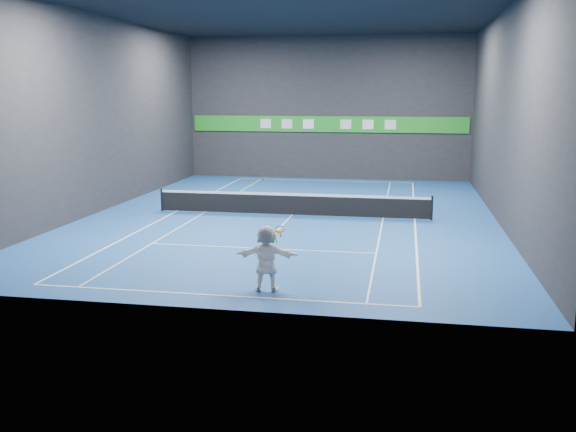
% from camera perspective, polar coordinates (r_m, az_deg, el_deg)
% --- Properties ---
extents(ground, '(26.00, 26.00, 0.00)m').
position_cam_1_polar(ground, '(29.09, 0.33, 0.06)').
color(ground, '#1A4A94').
rests_on(ground, ground).
extents(ceiling, '(26.00, 26.00, 0.00)m').
position_cam_1_polar(ceiling, '(28.79, 0.35, 17.94)').
color(ceiling, black).
rests_on(ceiling, ground).
extents(wall_back, '(18.00, 0.10, 9.00)m').
position_cam_1_polar(wall_back, '(41.45, 3.52, 9.54)').
color(wall_back, '#262628').
rests_on(wall_back, ground).
extents(wall_front, '(18.00, 0.10, 9.00)m').
position_cam_1_polar(wall_front, '(15.96, -7.89, 7.31)').
color(wall_front, '#262628').
rests_on(wall_front, ground).
extents(wall_left, '(0.10, 26.00, 9.00)m').
position_cam_1_polar(wall_left, '(31.43, -16.23, 8.70)').
color(wall_left, '#262628').
rests_on(wall_left, ground).
extents(wall_right, '(0.10, 26.00, 9.00)m').
position_cam_1_polar(wall_right, '(28.44, 18.70, 8.38)').
color(wall_right, '#262628').
rests_on(wall_right, ground).
extents(baseline_near, '(10.98, 0.08, 0.01)m').
position_cam_1_polar(baseline_near, '(17.85, -6.39, -7.01)').
color(baseline_near, white).
rests_on(baseline_near, ground).
extents(baseline_far, '(10.98, 0.08, 0.01)m').
position_cam_1_polar(baseline_far, '(40.70, 3.26, 3.16)').
color(baseline_far, white).
rests_on(baseline_far, ground).
extents(sideline_doubles_left, '(0.08, 23.78, 0.01)m').
position_cam_1_polar(sideline_doubles_left, '(30.51, -9.87, 0.41)').
color(sideline_doubles_left, white).
rests_on(sideline_doubles_left, ground).
extents(sideline_doubles_right, '(0.08, 23.78, 0.01)m').
position_cam_1_polar(sideline_doubles_right, '(28.67, 11.20, -0.31)').
color(sideline_doubles_right, white).
rests_on(sideline_doubles_right, ground).
extents(sideline_singles_left, '(0.06, 23.78, 0.01)m').
position_cam_1_polar(sideline_singles_left, '(30.07, -7.40, 0.33)').
color(sideline_singles_left, white).
rests_on(sideline_singles_left, ground).
extents(sideline_singles_right, '(0.06, 23.78, 0.01)m').
position_cam_1_polar(sideline_singles_right, '(28.68, 8.45, -0.21)').
color(sideline_singles_right, white).
rests_on(sideline_singles_right, ground).
extents(service_line_near, '(8.23, 0.06, 0.01)m').
position_cam_1_polar(service_line_near, '(22.96, -2.46, -2.89)').
color(service_line_near, white).
rests_on(service_line_near, ground).
extents(service_line_far, '(8.23, 0.06, 0.01)m').
position_cam_1_polar(service_line_far, '(35.32, 2.15, 1.99)').
color(service_line_far, white).
rests_on(service_line_far, ground).
extents(center_service_line, '(0.06, 12.80, 0.01)m').
position_cam_1_polar(center_service_line, '(29.09, 0.33, 0.07)').
color(center_service_line, white).
rests_on(center_service_line, ground).
extents(player, '(1.79, 0.70, 1.88)m').
position_cam_1_polar(player, '(17.91, -1.94, -3.75)').
color(player, white).
rests_on(player, ground).
extents(tennis_ball, '(0.07, 0.07, 0.07)m').
position_cam_1_polar(tennis_ball, '(17.57, -2.23, 3.30)').
color(tennis_ball, '#BBE426').
rests_on(tennis_ball, player).
extents(tennis_net, '(12.50, 0.10, 1.07)m').
position_cam_1_polar(tennis_net, '(29.00, 0.33, 1.11)').
color(tennis_net, black).
rests_on(tennis_net, ground).
extents(sponsor_banner, '(17.64, 0.11, 1.00)m').
position_cam_1_polar(sponsor_banner, '(41.42, 3.49, 8.15)').
color(sponsor_banner, green).
rests_on(sponsor_banner, wall_back).
extents(tennis_racket, '(0.43, 0.36, 0.51)m').
position_cam_1_polar(tennis_racket, '(17.70, -0.78, -1.34)').
color(tennis_racket, red).
rests_on(tennis_racket, player).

